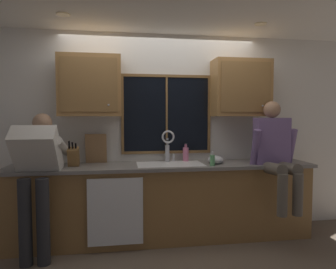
{
  "coord_description": "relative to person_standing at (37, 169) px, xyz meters",
  "views": [
    {
      "loc": [
        -0.49,
        -3.9,
        1.5
      ],
      "look_at": [
        0.06,
        -0.3,
        1.28
      ],
      "focal_mm": 32.4,
      "sensor_mm": 36.0,
      "label": 1
    }
  ],
  "objects": [
    {
      "name": "cutting_board",
      "position": [
        0.56,
        0.51,
        0.15
      ],
      "size": [
        0.26,
        0.1,
        0.37
      ],
      "primitive_type": "cube",
      "rotation": [
        0.21,
        0.0,
        0.0
      ],
      "color": "#997047",
      "rests_on": "countertop"
    },
    {
      "name": "knife_block",
      "position": [
        0.32,
        0.3,
        0.08
      ],
      "size": [
        0.12,
        0.18,
        0.32
      ],
      "color": "brown",
      "rests_on": "countertop"
    },
    {
      "name": "bottle_green_glass",
      "position": [
        1.69,
        0.5,
        0.06
      ],
      "size": [
        0.07,
        0.07,
        0.23
      ],
      "color": "pink",
      "rests_on": "countertop"
    },
    {
      "name": "window_frame_bottom",
      "position": [
        1.45,
        0.58,
        0.08
      ],
      "size": [
        1.17,
        0.02,
        0.04
      ],
      "primitive_type": "cube",
      "color": "brown"
    },
    {
      "name": "faucet",
      "position": [
        1.46,
        0.48,
        0.22
      ],
      "size": [
        0.18,
        0.09,
        0.4
      ],
      "color": "silver",
      "rests_on": "countertop"
    },
    {
      "name": "window_frame_right",
      "position": [
        2.02,
        0.58,
        0.57
      ],
      "size": [
        0.03,
        0.02,
        0.95
      ],
      "primitive_type": "cube",
      "color": "brown"
    },
    {
      "name": "back_wall",
      "position": [
        1.37,
        0.66,
        0.32
      ],
      "size": [
        5.99,
        0.12,
        2.55
      ],
      "primitive_type": "cube",
      "color": "silver",
      "rests_on": "floor"
    },
    {
      "name": "upper_cabinet_left",
      "position": [
        0.51,
        0.43,
        0.91
      ],
      "size": [
        0.73,
        0.36,
        0.72
      ],
      "color": "#9E703D"
    },
    {
      "name": "soap_dispenser",
      "position": [
        1.93,
        0.11,
        0.04
      ],
      "size": [
        0.06,
        0.07,
        0.18
      ],
      "color": "#59A566",
      "rests_on": "countertop"
    },
    {
      "name": "window_frame_top",
      "position": [
        1.45,
        0.58,
        1.07
      ],
      "size": [
        1.17,
        0.02,
        0.04
      ],
      "primitive_type": "cube",
      "color": "brown"
    },
    {
      "name": "countertop",
      "position": [
        1.37,
        0.29,
        -0.05
      ],
      "size": [
        3.65,
        0.62,
        0.04
      ],
      "primitive_type": "cube",
      "color": "slate",
      "rests_on": "lower_cabinet_run"
    },
    {
      "name": "ceiling_downlight_right",
      "position": [
        2.45,
        0.0,
        1.59
      ],
      "size": [
        0.14,
        0.14,
        0.01
      ],
      "primitive_type": "cylinder",
      "color": "#FFEAB2"
    },
    {
      "name": "dishwasher_front",
      "position": [
        0.8,
        -0.01,
        -0.49
      ],
      "size": [
        0.6,
        0.02,
        0.74
      ],
      "primitive_type": "cube",
      "color": "white"
    },
    {
      "name": "window_mullion_center",
      "position": [
        1.45,
        0.58,
        0.57
      ],
      "size": [
        0.02,
        0.02,
        0.95
      ],
      "primitive_type": "cube",
      "color": "brown"
    },
    {
      "name": "person_sitting_on_counter",
      "position": [
        2.67,
        0.03,
        0.15
      ],
      "size": [
        0.54,
        0.61,
        1.26
      ],
      "color": "#595147",
      "rests_on": "countertop"
    },
    {
      "name": "upper_cabinet_right",
      "position": [
        2.4,
        0.43,
        0.91
      ],
      "size": [
        0.73,
        0.36,
        0.72
      ],
      "color": "#9E703D"
    },
    {
      "name": "bottle_tall_clear",
      "position": [
        1.45,
        0.49,
        0.08
      ],
      "size": [
        0.05,
        0.05,
        0.28
      ],
      "color": "#B7B7BC",
      "rests_on": "countertop"
    },
    {
      "name": "ceiling_downlight_left",
      "position": [
        0.29,
        0.0,
        1.59
      ],
      "size": [
        0.14,
        0.14,
        0.01
      ],
      "primitive_type": "cylinder",
      "color": "#FFEAB2"
    },
    {
      "name": "lower_cabinet_run",
      "position": [
        1.37,
        0.31,
        -0.51
      ],
      "size": [
        3.59,
        0.58,
        0.88
      ],
      "primitive_type": "cube",
      "color": "olive",
      "rests_on": "floor"
    },
    {
      "name": "window_glass",
      "position": [
        1.45,
        0.59,
        0.57
      ],
      "size": [
        1.1,
        0.02,
        0.95
      ],
      "primitive_type": "cube",
      "color": "black"
    },
    {
      "name": "sink",
      "position": [
        1.45,
        0.3,
        -0.13
      ],
      "size": [
        0.8,
        0.46,
        0.21
      ],
      "color": "silver",
      "rests_on": "lower_cabinet_run"
    },
    {
      "name": "person_standing",
      "position": [
        0.0,
        0.0,
        0.0
      ],
      "size": [
        0.53,
        0.7,
        1.53
      ],
      "color": "#262628",
      "rests_on": "floor"
    },
    {
      "name": "window_frame_left",
      "position": [
        0.89,
        0.58,
        0.57
      ],
      "size": [
        0.04,
        0.02,
        0.95
      ],
      "primitive_type": "cube",
      "color": "brown"
    },
    {
      "name": "mixing_bowl",
      "position": [
        2.01,
        0.25,
        0.01
      ],
      "size": [
        0.2,
        0.2,
        0.1
      ],
      "primitive_type": "ellipsoid",
      "color": "#B7B7BC",
      "rests_on": "countertop"
    }
  ]
}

